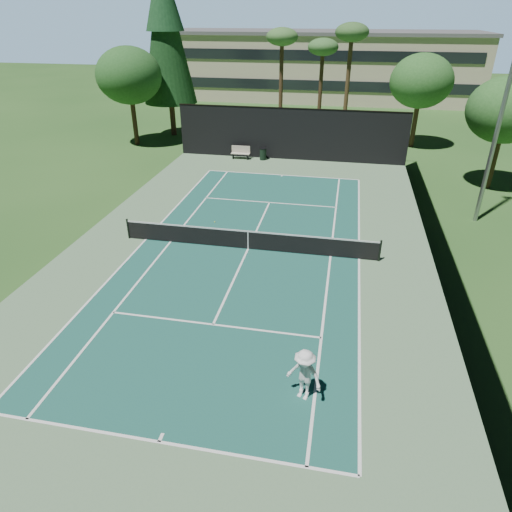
{
  "coord_description": "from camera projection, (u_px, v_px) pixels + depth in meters",
  "views": [
    {
      "loc": [
        4.34,
        -19.88,
        10.6
      ],
      "look_at": [
        1.0,
        -3.0,
        1.3
      ],
      "focal_mm": 32.0,
      "sensor_mm": 36.0,
      "label": 1
    }
  ],
  "objects": [
    {
      "name": "ground",
      "position": [
        248.0,
        249.0,
        22.94
      ],
      "size": [
        160.0,
        160.0,
        0.0
      ],
      "primitive_type": "plane",
      "color": "#27511E",
      "rests_on": "ground"
    },
    {
      "name": "apron_slab",
      "position": [
        248.0,
        249.0,
        22.94
      ],
      "size": [
        18.0,
        32.0,
        0.01
      ],
      "primitive_type": "cube",
      "color": "#5C8059",
      "rests_on": "ground"
    },
    {
      "name": "court_surface",
      "position": [
        248.0,
        249.0,
        22.93
      ],
      "size": [
        10.97,
        23.77,
        0.01
      ],
      "primitive_type": "cube",
      "color": "#1A5449",
      "rests_on": "ground"
    },
    {
      "name": "court_lines",
      "position": [
        248.0,
        249.0,
        22.93
      ],
      "size": [
        11.07,
        23.87,
        0.01
      ],
      "color": "white",
      "rests_on": "ground"
    },
    {
      "name": "tennis_net",
      "position": [
        248.0,
        239.0,
        22.68
      ],
      "size": [
        12.9,
        0.1,
        1.1
      ],
      "color": "black",
      "rests_on": "ground"
    },
    {
      "name": "fence",
      "position": [
        248.0,
        212.0,
        22.04
      ],
      "size": [
        18.04,
        32.05,
        4.03
      ],
      "color": "black",
      "rests_on": "ground"
    },
    {
      "name": "player",
      "position": [
        304.0,
        375.0,
        13.75
      ],
      "size": [
        1.32,
        1.06,
        1.79
      ],
      "primitive_type": "imported",
      "rotation": [
        0.0,
        0.0,
        -0.4
      ],
      "color": "white",
      "rests_on": "ground"
    },
    {
      "name": "tennis_ball_b",
      "position": [
        255.0,
        243.0,
        23.44
      ],
      "size": [
        0.06,
        0.06,
        0.06
      ],
      "primitive_type": "sphere",
      "color": "#DBF237",
      "rests_on": "ground"
    },
    {
      "name": "tennis_ball_c",
      "position": [
        233.0,
        231.0,
        24.68
      ],
      "size": [
        0.08,
        0.08,
        0.08
      ],
      "primitive_type": "sphere",
      "color": "#CBD630",
      "rests_on": "ground"
    },
    {
      "name": "tennis_ball_d",
      "position": [
        215.0,
        222.0,
        25.78
      ],
      "size": [
        0.08,
        0.08,
        0.08
      ],
      "primitive_type": "sphere",
      "color": "#C5D530",
      "rests_on": "ground"
    },
    {
      "name": "park_bench",
      "position": [
        241.0,
        152.0,
        36.65
      ],
      "size": [
        1.5,
        0.45,
        1.02
      ],
      "color": "beige",
      "rests_on": "ground"
    },
    {
      "name": "trash_bin",
      "position": [
        263.0,
        154.0,
        36.41
      ],
      "size": [
        0.56,
        0.56,
        0.95
      ],
      "color": "black",
      "rests_on": "ground"
    },
    {
      "name": "pine_tree",
      "position": [
        165.0,
        24.0,
        39.44
      ],
      "size": [
        4.8,
        4.8,
        15.0
      ],
      "color": "#4F3221",
      "rests_on": "ground"
    },
    {
      "name": "palm_a",
      "position": [
        282.0,
        41.0,
        40.1
      ],
      "size": [
        2.8,
        2.8,
        9.32
      ],
      "color": "#48311E",
      "rests_on": "ground"
    },
    {
      "name": "palm_b",
      "position": [
        323.0,
        50.0,
        41.63
      ],
      "size": [
        2.8,
        2.8,
        8.42
      ],
      "color": "#432F1D",
      "rests_on": "ground"
    },
    {
      "name": "palm_c",
      "position": [
        352.0,
        37.0,
        38.02
      ],
      "size": [
        2.8,
        2.8,
        9.77
      ],
      "color": "#4F3A22",
      "rests_on": "ground"
    },
    {
      "name": "decid_tree_a",
      "position": [
        421.0,
        81.0,
        37.64
      ],
      "size": [
        5.12,
        5.12,
        7.62
      ],
      "color": "#4F3522",
      "rests_on": "ground"
    },
    {
      "name": "decid_tree_b",
      "position": [
        506.0,
        110.0,
        28.49
      ],
      "size": [
        4.8,
        4.8,
        7.14
      ],
      "color": "#4D3721",
      "rests_on": "ground"
    },
    {
      "name": "decid_tree_c",
      "position": [
        129.0,
        76.0,
        38.13
      ],
      "size": [
        5.44,
        5.44,
        8.09
      ],
      "color": "#4F3321",
      "rests_on": "ground"
    },
    {
      "name": "campus_building",
      "position": [
        320.0,
        65.0,
        60.63
      ],
      "size": [
        40.5,
        12.5,
        8.3
      ],
      "color": "beige",
      "rests_on": "ground"
    },
    {
      "name": "light_pole",
      "position": [
        504.0,
        103.0,
        23.0
      ],
      "size": [
        0.9,
        0.25,
        12.22
      ],
      "color": "#92959B",
      "rests_on": "ground"
    }
  ]
}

